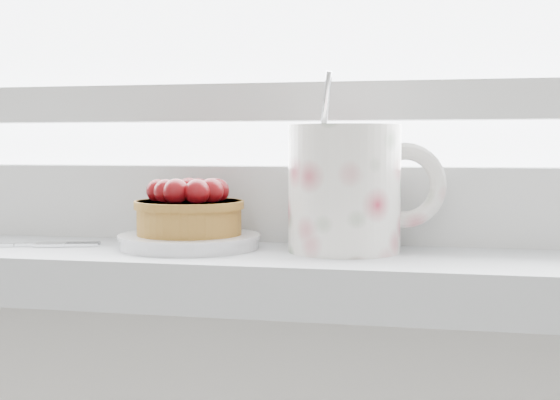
# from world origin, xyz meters

# --- Properties ---
(saucer) EXTENTS (0.12, 0.12, 0.01)m
(saucer) POSITION_xyz_m (-0.05, 1.89, 0.95)
(saucer) COLOR silver
(saucer) RESTS_ON windowsill
(raspberry_tart) EXTENTS (0.10, 0.10, 0.05)m
(raspberry_tart) POSITION_xyz_m (-0.05, 1.89, 0.97)
(raspberry_tart) COLOR brown
(raspberry_tart) RESTS_ON saucer
(floral_mug) EXTENTS (0.15, 0.12, 0.15)m
(floral_mug) POSITION_xyz_m (0.09, 1.90, 1.00)
(floral_mug) COLOR white
(floral_mug) RESTS_ON windowsill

